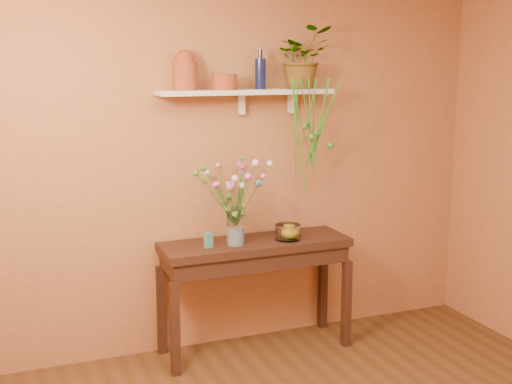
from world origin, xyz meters
The scene contains 13 objects.
room centered at (0.00, 0.00, 1.35)m, with size 4.04×4.04×2.70m.
sideboard centered at (0.07, 1.76, 0.72)m, with size 1.39×0.45×0.85m.
wall_shelf centered at (0.06, 1.87, 1.92)m, with size 1.30×0.24×0.19m.
terracotta_jug centered at (-0.40, 1.86, 2.07)m, with size 0.19×0.19×0.28m.
terracotta_pot centered at (-0.12, 1.84, 1.99)m, with size 0.18×0.18×0.11m, color #A73F29.
blue_bottle centered at (0.16, 1.88, 2.05)m, with size 0.09×0.09×0.28m.
spider_plant centered at (0.50, 1.88, 2.16)m, with size 0.41×0.35×0.45m, color #417926.
plant_fronds centered at (0.51, 1.71, 1.65)m, with size 0.37×0.42×0.87m.
glass_vase centered at (-0.10, 1.70, 0.96)m, with size 0.13×0.13×0.27m.
bouquet centered at (-0.11, 1.70, 1.28)m, with size 0.56×0.54×0.49m.
glass_bowl centered at (0.31, 1.70, 0.90)m, with size 0.19×0.19×0.11m.
lemon centered at (0.33, 1.71, 0.89)m, with size 0.09×0.09×0.09m, color yellow.
carton centered at (-0.30, 1.70, 0.90)m, with size 0.05×0.04×0.11m, color teal.
Camera 1 is at (-1.65, -2.61, 2.11)m, focal length 46.50 mm.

